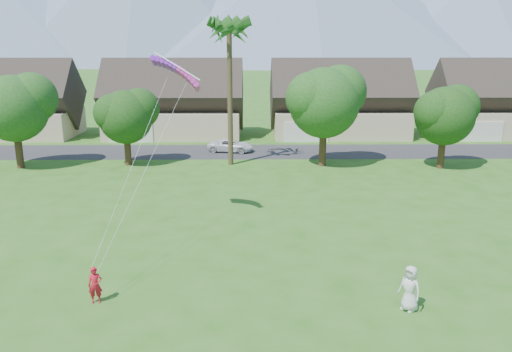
{
  "coord_description": "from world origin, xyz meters",
  "views": [
    {
      "loc": [
        -0.29,
        -14.35,
        10.2
      ],
      "look_at": [
        0.0,
        10.0,
        3.8
      ],
      "focal_mm": 35.0,
      "sensor_mm": 36.0,
      "label": 1
    }
  ],
  "objects_px": {
    "kite_flyer": "(95,285)",
    "parked_car": "(231,145)",
    "watcher": "(410,288)",
    "parafoil_kite": "(178,70)"
  },
  "relations": [
    {
      "from": "kite_flyer",
      "to": "watcher",
      "type": "xyz_separation_m",
      "value": [
        12.58,
        -0.74,
        0.16
      ]
    },
    {
      "from": "watcher",
      "to": "parafoil_kite",
      "type": "relative_size",
      "value": 0.6
    },
    {
      "from": "kite_flyer",
      "to": "watcher",
      "type": "bearing_deg",
      "value": -16.27
    },
    {
      "from": "kite_flyer",
      "to": "parafoil_kite",
      "type": "xyz_separation_m",
      "value": [
        2.38,
        9.34,
        8.13
      ]
    },
    {
      "from": "parked_car",
      "to": "parafoil_kite",
      "type": "distance_m",
      "value": 22.21
    },
    {
      "from": "kite_flyer",
      "to": "parked_car",
      "type": "relative_size",
      "value": 0.35
    },
    {
      "from": "parked_car",
      "to": "parafoil_kite",
      "type": "relative_size",
      "value": 1.42
    },
    {
      "from": "kite_flyer",
      "to": "parafoil_kite",
      "type": "relative_size",
      "value": 0.49
    },
    {
      "from": "parked_car",
      "to": "watcher",
      "type": "bearing_deg",
      "value": -154.12
    },
    {
      "from": "kite_flyer",
      "to": "parked_car",
      "type": "height_order",
      "value": "kite_flyer"
    }
  ]
}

